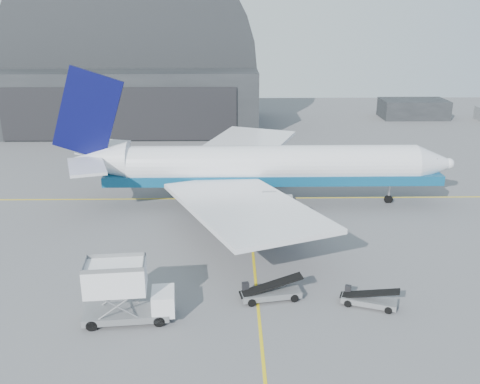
{
  "coord_description": "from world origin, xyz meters",
  "views": [
    {
      "loc": [
        -2.16,
        -43.86,
        22.9
      ],
      "look_at": [
        -1.17,
        9.45,
        4.5
      ],
      "focal_mm": 40.0,
      "sensor_mm": 36.0,
      "label": 1
    }
  ],
  "objects_px": {
    "airliner": "(256,167)",
    "belt_loader_a": "(270,292)",
    "catering_truck": "(124,292)",
    "pushback_tug": "(254,225)",
    "belt_loader_b": "(368,300)"
  },
  "relations": [
    {
      "from": "belt_loader_a",
      "to": "belt_loader_b",
      "type": "height_order",
      "value": "belt_loader_a"
    },
    {
      "from": "catering_truck",
      "to": "pushback_tug",
      "type": "distance_m",
      "value": 20.43
    },
    {
      "from": "catering_truck",
      "to": "belt_loader_a",
      "type": "relative_size",
      "value": 1.33
    },
    {
      "from": "catering_truck",
      "to": "belt_loader_a",
      "type": "bearing_deg",
      "value": 9.2
    },
    {
      "from": "pushback_tug",
      "to": "airliner",
      "type": "bearing_deg",
      "value": 92.23
    },
    {
      "from": "pushback_tug",
      "to": "belt_loader_b",
      "type": "bearing_deg",
      "value": -54.46
    },
    {
      "from": "catering_truck",
      "to": "pushback_tug",
      "type": "relative_size",
      "value": 1.69
    },
    {
      "from": "belt_loader_a",
      "to": "catering_truck",
      "type": "bearing_deg",
      "value": -175.55
    },
    {
      "from": "airliner",
      "to": "pushback_tug",
      "type": "bearing_deg",
      "value": -94.35
    },
    {
      "from": "airliner",
      "to": "belt_loader_a",
      "type": "distance_m",
      "value": 23.29
    },
    {
      "from": "belt_loader_b",
      "to": "airliner",
      "type": "bearing_deg",
      "value": 128.07
    },
    {
      "from": "catering_truck",
      "to": "pushback_tug",
      "type": "xyz_separation_m",
      "value": [
        10.62,
        17.36,
        -1.73
      ]
    },
    {
      "from": "pushback_tug",
      "to": "belt_loader_b",
      "type": "xyz_separation_m",
      "value": [
        8.62,
        -15.58,
        -0.15
      ]
    },
    {
      "from": "airliner",
      "to": "belt_loader_b",
      "type": "bearing_deg",
      "value": -71.69
    },
    {
      "from": "airliner",
      "to": "belt_loader_b",
      "type": "height_order",
      "value": "airliner"
    }
  ]
}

